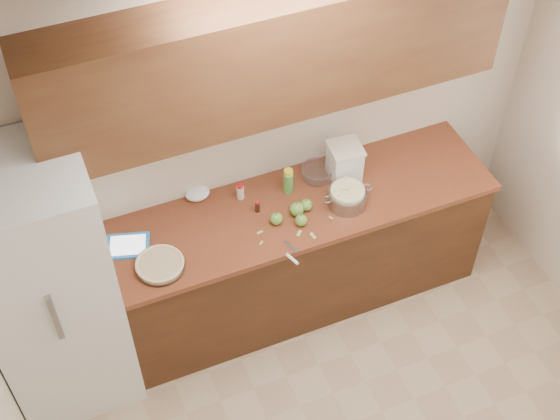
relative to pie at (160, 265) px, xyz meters
name	(u,v)px	position (x,y,z in m)	size (l,w,h in m)	color
room_shell	(411,374)	(0.83, -1.33, 0.36)	(3.60, 3.60, 3.60)	tan
counter_run	(285,256)	(0.83, 0.15, -0.48)	(2.64, 0.68, 0.92)	#472714
upper_cabinets	(275,55)	(0.83, 0.30, 1.01)	(2.60, 0.34, 0.70)	#58361B
fridge	(50,288)	(-0.61, 0.11, -0.04)	(0.70, 0.70, 1.80)	silver
pie	(160,265)	(0.00, 0.00, 0.00)	(0.29, 0.29, 0.05)	silver
colander	(347,197)	(1.19, 0.04, 0.03)	(0.33, 0.24, 0.12)	gray
flour_canister	(345,161)	(1.28, 0.27, 0.10)	(0.22, 0.22, 0.25)	white
tablet	(128,246)	(-0.13, 0.22, -0.02)	(0.29, 0.25, 0.02)	#2B83D2
paring_knife	(292,257)	(0.72, -0.22, -0.02)	(0.08, 0.19, 0.02)	gray
lemon_bottle	(288,181)	(0.90, 0.28, 0.06)	(0.06, 0.06, 0.18)	#4C8C38
cinnamon_shaker	(240,192)	(0.61, 0.34, 0.03)	(0.05, 0.05, 0.11)	beige
vanilla_bottle	(257,207)	(0.67, 0.19, 0.02)	(0.03, 0.03, 0.08)	black
mixing_bowl	(317,172)	(1.12, 0.32, 0.02)	(0.20, 0.20, 0.08)	silver
paper_towel	(197,193)	(0.37, 0.44, 0.01)	(0.15, 0.13, 0.06)	white
apple_left	(276,219)	(0.74, 0.06, 0.01)	(0.08, 0.08, 0.09)	#5E8F32
apple_center	(297,209)	(0.88, 0.08, 0.02)	(0.09, 0.09, 0.10)	#5E8F32
apple_front	(301,220)	(0.87, -0.01, 0.01)	(0.07, 0.07, 0.09)	#5E8F32
apple_extra	(306,205)	(0.94, 0.09, 0.01)	(0.08, 0.08, 0.09)	#5E8F32
peel_a	(299,233)	(0.83, -0.07, -0.02)	(0.05, 0.02, 0.00)	#91B759
peel_b	(260,232)	(0.62, 0.03, -0.02)	(0.04, 0.01, 0.00)	#91B759
peel_c	(331,218)	(1.05, -0.03, -0.02)	(0.03, 0.01, 0.00)	#91B759
peel_d	(261,243)	(0.59, -0.05, -0.02)	(0.03, 0.01, 0.00)	#91B759
peel_e	(313,236)	(0.90, -0.12, -0.02)	(0.05, 0.02, 0.00)	#91B759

